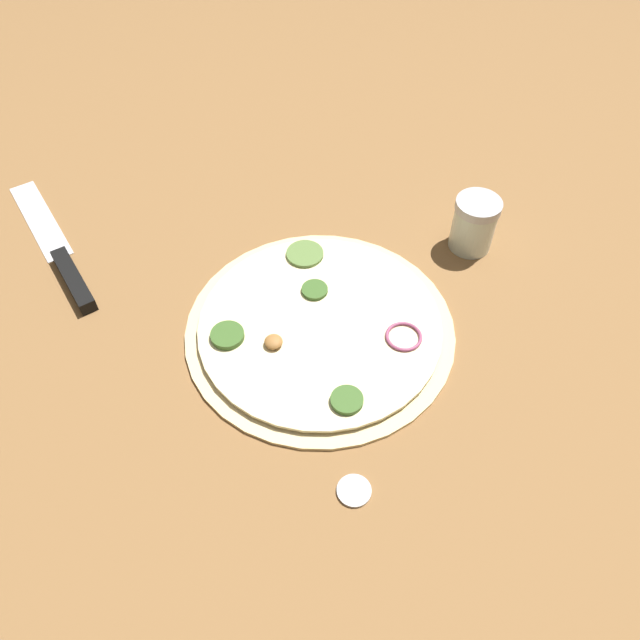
{
  "coord_description": "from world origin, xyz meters",
  "views": [
    {
      "loc": [
        0.44,
        0.15,
        0.59
      ],
      "look_at": [
        0.0,
        0.0,
        0.02
      ],
      "focal_mm": 35.0,
      "sensor_mm": 36.0,
      "label": 1
    }
  ],
  "objects_px": {
    "spice_jar": "(474,224)",
    "loose_cap": "(354,490)",
    "pizza": "(320,327)",
    "knife": "(63,262)"
  },
  "relations": [
    {
      "from": "spice_jar",
      "to": "loose_cap",
      "type": "xyz_separation_m",
      "value": [
        0.39,
        -0.05,
        -0.03
      ]
    },
    {
      "from": "pizza",
      "to": "spice_jar",
      "type": "relative_size",
      "value": 4.3
    },
    {
      "from": "pizza",
      "to": "knife",
      "type": "distance_m",
      "value": 0.35
    },
    {
      "from": "pizza",
      "to": "knife",
      "type": "xyz_separation_m",
      "value": [
        0.0,
        -0.35,
        0.0
      ]
    },
    {
      "from": "knife",
      "to": "loose_cap",
      "type": "xyz_separation_m",
      "value": [
        0.18,
        0.45,
        -0.0
      ]
    },
    {
      "from": "spice_jar",
      "to": "loose_cap",
      "type": "bearing_deg",
      "value": -7.21
    },
    {
      "from": "pizza",
      "to": "loose_cap",
      "type": "height_order",
      "value": "pizza"
    },
    {
      "from": "knife",
      "to": "pizza",
      "type": "bearing_deg",
      "value": -141.07
    },
    {
      "from": "loose_cap",
      "to": "pizza",
      "type": "bearing_deg",
      "value": -152.23
    },
    {
      "from": "spice_jar",
      "to": "loose_cap",
      "type": "distance_m",
      "value": 0.39
    }
  ]
}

